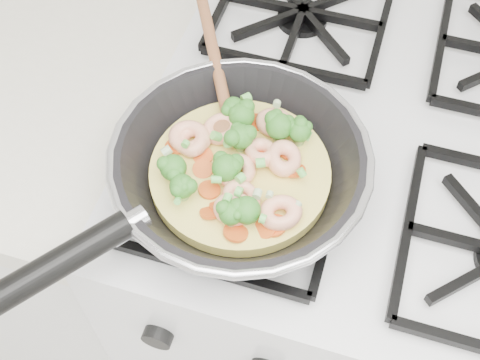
% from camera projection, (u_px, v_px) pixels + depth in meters
% --- Properties ---
extents(stove, '(0.60, 0.60, 0.92)m').
position_uv_depth(stove, '(342.00, 277.00, 1.13)').
color(stove, white).
rests_on(stove, ground).
extents(skillet, '(0.34, 0.55, 0.10)m').
position_uv_depth(skillet, '(235.00, 167.00, 0.66)').
color(skillet, black).
rests_on(skillet, stove).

